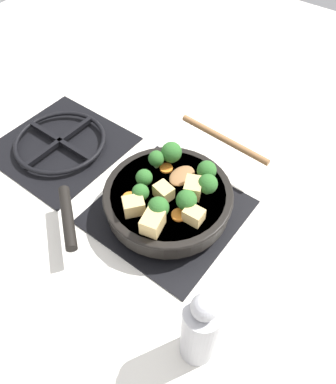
% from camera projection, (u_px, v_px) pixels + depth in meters
% --- Properties ---
extents(ground_plane, '(2.40, 2.40, 0.00)m').
position_uv_depth(ground_plane, '(168.00, 212.00, 0.87)').
color(ground_plane, white).
extents(front_burner_grate, '(0.31, 0.31, 0.03)m').
position_uv_depth(front_burner_grate, '(168.00, 209.00, 0.86)').
color(front_burner_grate, black).
rests_on(front_burner_grate, ground_plane).
extents(rear_burner_grate, '(0.31, 0.31, 0.03)m').
position_uv_depth(rear_burner_grate, '(61.00, 143.00, 1.00)').
color(rear_burner_grate, black).
rests_on(rear_burner_grate, ground_plane).
extents(skillet_pan, '(0.37, 0.34, 0.05)m').
position_uv_depth(skillet_pan, '(167.00, 198.00, 0.82)').
color(skillet_pan, black).
rests_on(skillet_pan, front_burner_grate).
extents(wooden_spoon, '(0.21, 0.25, 0.02)m').
position_uv_depth(wooden_spoon, '(208.00, 154.00, 0.87)').
color(wooden_spoon, olive).
rests_on(wooden_spoon, skillet_pan).
extents(tofu_cube_center_large, '(0.03, 0.04, 0.03)m').
position_uv_depth(tofu_cube_center_large, '(194.00, 215.00, 0.75)').
color(tofu_cube_center_large, '#DBB770').
rests_on(tofu_cube_center_large, skillet_pan).
extents(tofu_cube_near_handle, '(0.04, 0.04, 0.03)m').
position_uv_depth(tofu_cube_near_handle, '(163.00, 191.00, 0.79)').
color(tofu_cube_near_handle, '#DBB770').
rests_on(tofu_cube_near_handle, skillet_pan).
extents(tofu_cube_east_chunk, '(0.06, 0.05, 0.04)m').
position_uv_depth(tofu_cube_east_chunk, '(193.00, 188.00, 0.79)').
color(tofu_cube_east_chunk, '#DBB770').
rests_on(tofu_cube_east_chunk, skillet_pan).
extents(tofu_cube_west_chunk, '(0.05, 0.05, 0.04)m').
position_uv_depth(tofu_cube_west_chunk, '(153.00, 223.00, 0.74)').
color(tofu_cube_west_chunk, '#DBB770').
rests_on(tofu_cube_west_chunk, skillet_pan).
extents(tofu_cube_back_piece, '(0.05, 0.05, 0.03)m').
position_uv_depth(tofu_cube_back_piece, '(134.00, 206.00, 0.76)').
color(tofu_cube_back_piece, '#DBB770').
rests_on(tofu_cube_back_piece, skillet_pan).
extents(broccoli_floret_near_spoon, '(0.04, 0.04, 0.04)m').
position_uv_depth(broccoli_floret_near_spoon, '(140.00, 193.00, 0.78)').
color(broccoli_floret_near_spoon, '#709956').
rests_on(broccoli_floret_near_spoon, skillet_pan).
extents(broccoli_floret_center_top, '(0.04, 0.04, 0.05)m').
position_uv_depth(broccoli_floret_center_top, '(208.00, 184.00, 0.79)').
color(broccoli_floret_center_top, '#709956').
rests_on(broccoli_floret_center_top, skillet_pan).
extents(broccoli_floret_east_rim, '(0.04, 0.04, 0.04)m').
position_uv_depth(broccoli_floret_east_rim, '(156.00, 159.00, 0.84)').
color(broccoli_floret_east_rim, '#709956').
rests_on(broccoli_floret_east_rim, skillet_pan).
extents(broccoli_floret_west_rim, '(0.04, 0.04, 0.05)m').
position_uv_depth(broccoli_floret_west_rim, '(186.00, 200.00, 0.76)').
color(broccoli_floret_west_rim, '#709956').
rests_on(broccoli_floret_west_rim, skillet_pan).
extents(broccoli_floret_north_edge, '(0.04, 0.04, 0.04)m').
position_uv_depth(broccoli_floret_north_edge, '(144.00, 178.00, 0.80)').
color(broccoli_floret_north_edge, '#709956').
rests_on(broccoli_floret_north_edge, skillet_pan).
extents(broccoli_floret_south_cluster, '(0.04, 0.04, 0.05)m').
position_uv_depth(broccoli_floret_south_cluster, '(158.00, 207.00, 0.75)').
color(broccoli_floret_south_cluster, '#709956').
rests_on(broccoli_floret_south_cluster, skillet_pan).
extents(broccoli_floret_mid_floret, '(0.04, 0.04, 0.05)m').
position_uv_depth(broccoli_floret_mid_floret, '(207.00, 170.00, 0.81)').
color(broccoli_floret_mid_floret, '#709956').
rests_on(broccoli_floret_mid_floret, skillet_pan).
extents(broccoli_floret_small_inner, '(0.05, 0.05, 0.05)m').
position_uv_depth(broccoli_floret_small_inner, '(171.00, 152.00, 0.84)').
color(broccoli_floret_small_inner, '#709956').
rests_on(broccoli_floret_small_inner, skillet_pan).
extents(carrot_slice_orange_thin, '(0.03, 0.03, 0.01)m').
position_uv_depth(carrot_slice_orange_thin, '(130.00, 198.00, 0.80)').
color(carrot_slice_orange_thin, orange).
rests_on(carrot_slice_orange_thin, skillet_pan).
extents(carrot_slice_near_center, '(0.03, 0.03, 0.01)m').
position_uv_depth(carrot_slice_near_center, '(179.00, 215.00, 0.77)').
color(carrot_slice_near_center, orange).
rests_on(carrot_slice_near_center, skillet_pan).
extents(carrot_slice_edge_slice, '(0.03, 0.03, 0.01)m').
position_uv_depth(carrot_slice_edge_slice, '(166.00, 168.00, 0.85)').
color(carrot_slice_edge_slice, orange).
rests_on(carrot_slice_edge_slice, skillet_pan).
extents(pepper_mill, '(0.06, 0.06, 0.21)m').
position_uv_depth(pepper_mill, '(200.00, 330.00, 0.60)').
color(pepper_mill, '#B2B2B7').
rests_on(pepper_mill, ground_plane).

